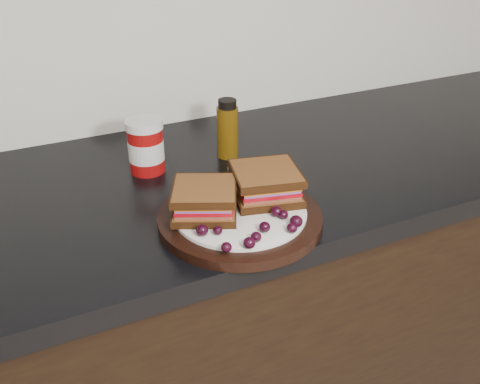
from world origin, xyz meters
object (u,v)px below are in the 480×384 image
(plate, at_px, (240,218))
(oil_bottle, at_px, (228,129))
(condiment_jar, at_px, (146,146))
(sandwich_left, at_px, (205,200))

(plate, height_order, oil_bottle, oil_bottle)
(condiment_jar, height_order, oil_bottle, oil_bottle)
(sandwich_left, bearing_deg, condiment_jar, 121.86)
(plate, bearing_deg, condiment_jar, 108.13)
(sandwich_left, height_order, condiment_jar, condiment_jar)
(plate, relative_size, oil_bottle, 2.22)
(condiment_jar, bearing_deg, sandwich_left, -83.04)
(plate, relative_size, sandwich_left, 2.66)
(plate, xyz_separation_m, sandwich_left, (-0.06, 0.02, 0.04))
(oil_bottle, bearing_deg, sandwich_left, -122.19)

